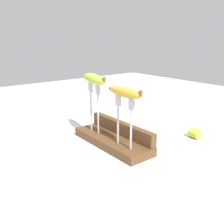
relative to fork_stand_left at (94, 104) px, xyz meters
The scene contains 9 objects.
ground_plane 0.17m from the fork_stand_left, 10.73° to the left, with size 3.00×3.00×0.00m, color silver.
wooden_board 0.16m from the fork_stand_left, 10.73° to the left, with size 0.35×0.12×0.03m, color brown.
board_backstop 0.14m from the fork_stand_left, 35.35° to the left, with size 0.34×0.03×0.05m, color brown.
fork_stand_left is the anchor object (origin of this frame).
fork_stand_right 0.18m from the fork_stand_left, ahead, with size 0.09×0.01×0.17m.
banana_raised_left 0.10m from the fork_stand_left, 168.68° to the left, with size 0.20×0.08×0.04m.
banana_raised_right 0.20m from the fork_stand_left, ahead, with size 0.17×0.04×0.04m.
fork_fallen_near 0.36m from the fork_stand_left, 64.65° to the right, with size 0.16×0.14×0.01m.
banana_chunk_near 0.43m from the fork_stand_left, 53.17° to the left, with size 0.05×0.04×0.04m.
Camera 1 is at (0.70, -0.55, 0.40)m, focal length 40.33 mm.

